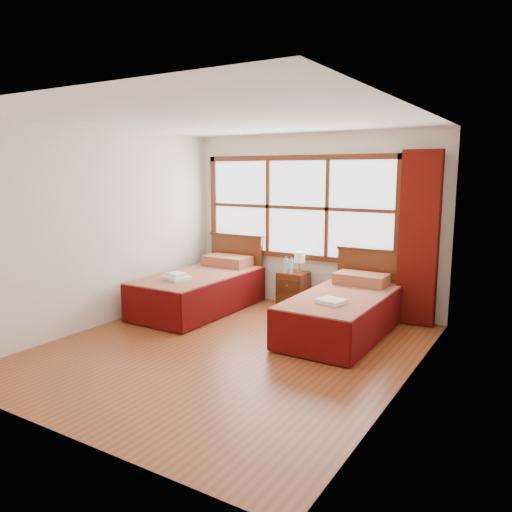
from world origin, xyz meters
The scene contains 15 objects.
floor centered at (0.00, 0.00, 0.00)m, with size 4.50×4.50×0.00m, color brown.
ceiling centered at (0.00, 0.00, 2.60)m, with size 4.50×4.50×0.00m, color white.
wall_back centered at (0.00, 2.25, 1.30)m, with size 4.00×4.00×0.00m, color silver.
wall_left centered at (-2.00, 0.00, 1.30)m, with size 4.50×4.50×0.00m, color silver.
wall_right centered at (2.00, 0.00, 1.30)m, with size 4.50×4.50×0.00m, color silver.
window centered at (-0.25, 2.21, 1.50)m, with size 3.16×0.06×1.56m.
curtain centered at (1.60, 2.11, 1.17)m, with size 0.50×0.16×2.30m, color #590E08.
bed_left centered at (-1.30, 1.20, 0.32)m, with size 1.07×2.09×1.04m.
bed_right centered at (0.93, 1.20, 0.30)m, with size 1.01×2.03×0.98m.
nightstand centered at (-0.18, 1.99, 0.28)m, with size 0.41×0.41×0.55m.
towels_left centered at (-1.32, 0.67, 0.59)m, with size 0.38×0.35×0.09m.
towels_right centered at (0.96, 0.72, 0.55)m, with size 0.35×0.32×0.05m.
lamp centered at (-0.10, 2.04, 0.77)m, with size 0.16×0.16×0.31m.
bottle_near centered at (-0.27, 1.91, 0.66)m, with size 0.06×0.06×0.24m.
bottle_far centered at (-0.17, 1.90, 0.66)m, with size 0.06×0.06×0.23m.
Camera 1 is at (3.15, -4.55, 2.04)m, focal length 35.00 mm.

